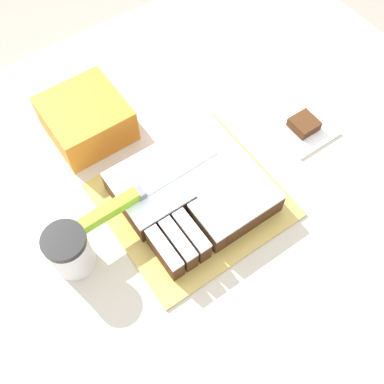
{
  "coord_description": "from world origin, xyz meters",
  "views": [
    {
      "loc": [
        -0.23,
        -0.37,
        1.68
      ],
      "look_at": [
        0.02,
        -0.01,
        0.93
      ],
      "focal_mm": 42.0,
      "sensor_mm": 36.0,
      "label": 1
    }
  ],
  "objects_px": {
    "knife": "(121,204)",
    "storage_box": "(86,119)",
    "cake": "(192,190)",
    "coffee_cup": "(70,251)",
    "brownie": "(304,124)",
    "cake_board": "(192,200)"
  },
  "relations": [
    {
      "from": "knife",
      "to": "storage_box",
      "type": "distance_m",
      "value": 0.24
    },
    {
      "from": "cake",
      "to": "coffee_cup",
      "type": "height_order",
      "value": "coffee_cup"
    },
    {
      "from": "brownie",
      "to": "coffee_cup",
      "type": "bearing_deg",
      "value": 179.23
    },
    {
      "from": "brownie",
      "to": "storage_box",
      "type": "bearing_deg",
      "value": 145.83
    },
    {
      "from": "cake_board",
      "to": "brownie",
      "type": "bearing_deg",
      "value": 1.53
    },
    {
      "from": "brownie",
      "to": "cake",
      "type": "bearing_deg",
      "value": -179.1
    },
    {
      "from": "coffee_cup",
      "to": "knife",
      "type": "bearing_deg",
      "value": 9.86
    },
    {
      "from": "cake",
      "to": "coffee_cup",
      "type": "distance_m",
      "value": 0.26
    },
    {
      "from": "cake",
      "to": "storage_box",
      "type": "bearing_deg",
      "value": 108.16
    },
    {
      "from": "cake",
      "to": "coffee_cup",
      "type": "xyz_separation_m",
      "value": [
        -0.26,
        0.01,
        0.02
      ]
    },
    {
      "from": "cake_board",
      "to": "knife",
      "type": "xyz_separation_m",
      "value": [
        -0.13,
        0.04,
        0.07
      ]
    },
    {
      "from": "cake_board",
      "to": "brownie",
      "type": "height_order",
      "value": "brownie"
    },
    {
      "from": "cake",
      "to": "storage_box",
      "type": "height_order",
      "value": "storage_box"
    },
    {
      "from": "knife",
      "to": "coffee_cup",
      "type": "xyz_separation_m",
      "value": [
        -0.12,
        -0.02,
        -0.02
      ]
    },
    {
      "from": "cake",
      "to": "knife",
      "type": "height_order",
      "value": "knife"
    },
    {
      "from": "knife",
      "to": "cake_board",
      "type": "bearing_deg",
      "value": -16.62
    },
    {
      "from": "coffee_cup",
      "to": "brownie",
      "type": "relative_size",
      "value": 1.98
    },
    {
      "from": "knife",
      "to": "brownie",
      "type": "xyz_separation_m",
      "value": [
        0.44,
        -0.03,
        -0.05
      ]
    },
    {
      "from": "cake",
      "to": "storage_box",
      "type": "xyz_separation_m",
      "value": [
        -0.09,
        0.27,
        0.01
      ]
    },
    {
      "from": "knife",
      "to": "cake",
      "type": "bearing_deg",
      "value": -14.89
    },
    {
      "from": "cake_board",
      "to": "cake",
      "type": "bearing_deg",
      "value": 43.71
    },
    {
      "from": "cake_board",
      "to": "storage_box",
      "type": "distance_m",
      "value": 0.29
    }
  ]
}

